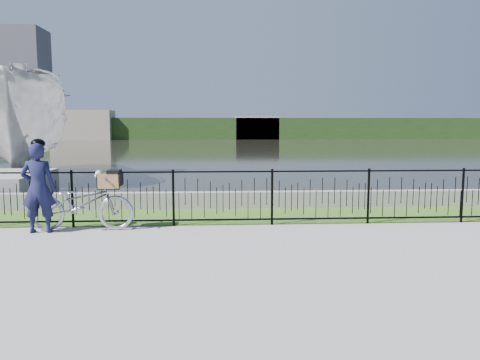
{
  "coord_description": "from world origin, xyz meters",
  "views": [
    {
      "loc": [
        -0.19,
        -7.76,
        2.04
      ],
      "look_at": [
        0.31,
        1.0,
        1.0
      ],
      "focal_mm": 35.0,
      "sensor_mm": 36.0,
      "label": 1
    }
  ],
  "objects": [
    {
      "name": "ground",
      "position": [
        0.0,
        0.0,
        0.0
      ],
      "size": [
        120.0,
        120.0,
        0.0
      ],
      "primitive_type": "plane",
      "color": "gray",
      "rests_on": "ground"
    },
    {
      "name": "quay_wall",
      "position": [
        0.0,
        3.6,
        0.2
      ],
      "size": [
        60.0,
        0.3,
        0.4
      ],
      "primitive_type": "cube",
      "color": "gray",
      "rests_on": "ground"
    },
    {
      "name": "far_treeline",
      "position": [
        0.0,
        60.0,
        1.5
      ],
      "size": [
        120.0,
        6.0,
        3.0
      ],
      "primitive_type": "cube",
      "color": "#254018",
      "rests_on": "ground"
    },
    {
      "name": "grass_strip",
      "position": [
        0.0,
        2.6,
        0.0
      ],
      "size": [
        60.0,
        2.0,
        0.01
      ],
      "primitive_type": "cube",
      "color": "#3D641F",
      "rests_on": "ground"
    },
    {
      "name": "fence",
      "position": [
        0.0,
        1.6,
        0.58
      ],
      "size": [
        14.0,
        0.06,
        1.15
      ],
      "primitive_type": null,
      "color": "black",
      "rests_on": "ground"
    },
    {
      "name": "cyclist",
      "position": [
        -3.49,
        1.17,
        0.88
      ],
      "size": [
        0.65,
        0.46,
        1.78
      ],
      "color": "#141638",
      "rests_on": "ground"
    },
    {
      "name": "water",
      "position": [
        0.0,
        33.0,
        0.0
      ],
      "size": [
        120.0,
        120.0,
        0.0
      ],
      "primitive_type": "plane",
      "color": "black",
      "rests_on": "ground"
    },
    {
      "name": "boat_near",
      "position": [
        -7.66,
        10.79,
        2.03
      ],
      "size": [
        6.82,
        10.62,
        5.64
      ],
      "color": "#B9B9B9",
      "rests_on": "water"
    },
    {
      "name": "far_building_left",
      "position": [
        -18.0,
        58.0,
        2.0
      ],
      "size": [
        8.0,
        4.0,
        4.0
      ],
      "primitive_type": "cube",
      "color": "gray",
      "rests_on": "ground"
    },
    {
      "name": "far_building_right",
      "position": [
        6.0,
        58.5,
        1.6
      ],
      "size": [
        6.0,
        3.0,
        3.2
      ],
      "primitive_type": "cube",
      "color": "gray",
      "rests_on": "ground"
    },
    {
      "name": "bicycle_rig",
      "position": [
        -2.74,
        1.33,
        0.54
      ],
      "size": [
        2.0,
        0.7,
        1.19
      ],
      "color": "#AAB0B6",
      "rests_on": "ground"
    }
  ]
}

